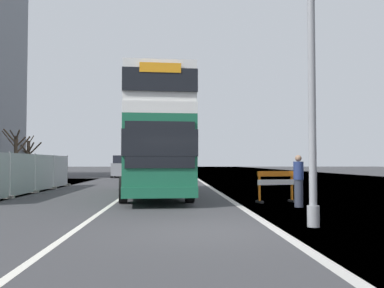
{
  "coord_description": "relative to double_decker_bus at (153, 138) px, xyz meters",
  "views": [
    {
      "loc": [
        -0.67,
        -9.68,
        1.52
      ],
      "look_at": [
        0.08,
        6.67,
        2.2
      ],
      "focal_mm": 40.96,
      "sensor_mm": 36.0,
      "label": 1
    }
  ],
  "objects": [
    {
      "name": "construction_site_fence",
      "position": [
        -6.0,
        2.22,
        -1.69
      ],
      "size": [
        0.44,
        13.8,
        1.96
      ],
      "color": "#A8AAAD",
      "rests_on": "ground"
    },
    {
      "name": "bare_tree_far_verge_mid",
      "position": [
        -15.77,
        31.54,
        -0.29
      ],
      "size": [
        3.39,
        2.58,
        4.68
      ],
      "color": "#4C3D2D",
      "rests_on": "ground"
    },
    {
      "name": "lamppost_foreground",
      "position": [
        4.16,
        -9.79,
        1.75
      ],
      "size": [
        0.29,
        0.7,
        9.23
      ],
      "color": "gray",
      "rests_on": "ground"
    },
    {
      "name": "car_receding_far",
      "position": [
        -3.04,
        31.36,
        -1.66
      ],
      "size": [
        1.92,
        4.07,
        2.07
      ],
      "color": "maroon",
      "rests_on": "ground"
    },
    {
      "name": "double_decker_bus",
      "position": [
        0.0,
        0.0,
        0.0
      ],
      "size": [
        3.41,
        11.76,
        4.93
      ],
      "color": "#196042",
      "rests_on": "ground"
    },
    {
      "name": "car_receding_mid",
      "position": [
        -4.07,
        24.37,
        -1.6
      ],
      "size": [
        2.07,
        4.28,
        2.19
      ],
      "color": "gray",
      "rests_on": "ground"
    },
    {
      "name": "car_oncoming_near",
      "position": [
        0.14,
        14.81,
        -1.69
      ],
      "size": [
        2.03,
        4.33,
        1.98
      ],
      "color": "black",
      "rests_on": "ground"
    },
    {
      "name": "pedestrian_at_kerb",
      "position": [
        5.13,
        -5.31,
        -1.74
      ],
      "size": [
        0.34,
        0.34,
        1.76
      ],
      "color": "#2D3342",
      "rests_on": "ground"
    },
    {
      "name": "roadworks_barrier",
      "position": [
        4.78,
        -3.51,
        -1.89
      ],
      "size": [
        1.55,
        0.77,
        1.18
      ],
      "color": "orange",
      "rests_on": "ground"
    },
    {
      "name": "bare_tree_far_verge_near",
      "position": [
        -14.48,
        23.73,
        -0.0
      ],
      "size": [
        2.74,
        2.76,
        4.88
      ],
      "color": "#4C3D2D",
      "rests_on": "ground"
    },
    {
      "name": "ground",
      "position": [
        2.03,
        -10.13,
        -2.67
      ],
      "size": [
        140.0,
        280.0,
        0.1
      ],
      "color": "#38383A"
    }
  ]
}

